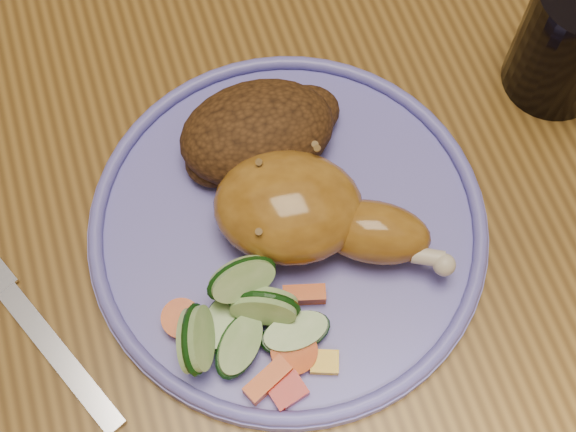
{
  "coord_description": "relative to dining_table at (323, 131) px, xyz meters",
  "views": [
    {
      "loc": [
        -0.13,
        -0.32,
        1.27
      ],
      "look_at": [
        -0.07,
        -0.11,
        0.78
      ],
      "focal_mm": 50.0,
      "sensor_mm": 36.0,
      "label": 1
    }
  ],
  "objects": [
    {
      "name": "plate",
      "position": [
        -0.07,
        -0.11,
        0.09
      ],
      "size": [
        0.28,
        0.28,
        0.01
      ],
      "primitive_type": "cylinder",
      "color": "#6661C8",
      "rests_on": "dining_table"
    },
    {
      "name": "ground",
      "position": [
        0.0,
        0.0,
        -0.67
      ],
      "size": [
        4.0,
        4.0,
        0.0
      ],
      "primitive_type": "plane",
      "color": "#52371C",
      "rests_on": "ground"
    },
    {
      "name": "drinking_glass",
      "position": [
        0.16,
        -0.05,
        0.13
      ],
      "size": [
        0.08,
        0.08,
        0.1
      ],
      "primitive_type": "cylinder",
      "color": "black",
      "rests_on": "dining_table"
    },
    {
      "name": "rice_pilaf",
      "position": [
        -0.07,
        -0.05,
        0.11
      ],
      "size": [
        0.12,
        0.08,
        0.05
      ],
      "color": "#432710",
      "rests_on": "plate"
    },
    {
      "name": "vegetable_pile",
      "position": [
        -0.12,
        -0.18,
        0.11
      ],
      "size": [
        0.11,
        0.1,
        0.05
      ],
      "color": "#A50A05",
      "rests_on": "plate"
    },
    {
      "name": "fork",
      "position": [
        -0.25,
        -0.13,
        0.09
      ],
      "size": [
        0.09,
        0.16,
        0.0
      ],
      "color": "silver",
      "rests_on": "dining_table"
    },
    {
      "name": "dining_table",
      "position": [
        0.0,
        0.0,
        0.0
      ],
      "size": [
        0.9,
        1.4,
        0.75
      ],
      "color": "brown",
      "rests_on": "ground"
    },
    {
      "name": "chicken_leg",
      "position": [
        -0.06,
        -0.12,
        0.12
      ],
      "size": [
        0.15,
        0.13,
        0.05
      ],
      "color": "#A16B21",
      "rests_on": "plate"
    },
    {
      "name": "plate_rim",
      "position": [
        -0.07,
        -0.11,
        0.1
      ],
      "size": [
        0.27,
        0.27,
        0.01
      ],
      "primitive_type": "torus",
      "color": "#6661C8",
      "rests_on": "plate"
    }
  ]
}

